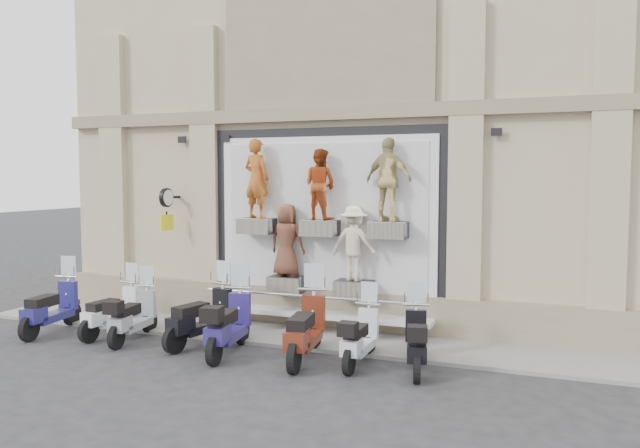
{
  "coord_description": "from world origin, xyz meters",
  "views": [
    {
      "loc": [
        4.9,
        -10.19,
        3.46
      ],
      "look_at": [
        0.27,
        1.9,
        2.47
      ],
      "focal_mm": 35.0,
      "sensor_mm": 36.0,
      "label": 1
    }
  ],
  "objects_px": {
    "scooter_h": "(416,329)",
    "scooter_d": "(201,305)",
    "scooter_a": "(51,296)",
    "scooter_e": "(229,312)",
    "scooter_b": "(112,301)",
    "scooter_f": "(305,315)",
    "guard_rail": "(310,317)",
    "clock_sign_bracket": "(167,204)",
    "scooter_g": "(360,326)",
    "scooter_c": "(133,305)"
  },
  "relations": [
    {
      "from": "scooter_g",
      "to": "scooter_h",
      "type": "bearing_deg",
      "value": 0.85
    },
    {
      "from": "scooter_b",
      "to": "scooter_c",
      "type": "bearing_deg",
      "value": -10.86
    },
    {
      "from": "guard_rail",
      "to": "scooter_b",
      "type": "height_order",
      "value": "scooter_b"
    },
    {
      "from": "clock_sign_bracket",
      "to": "scooter_c",
      "type": "relative_size",
      "value": 0.55
    },
    {
      "from": "guard_rail",
      "to": "scooter_h",
      "type": "bearing_deg",
      "value": -28.61
    },
    {
      "from": "clock_sign_bracket",
      "to": "scooter_a",
      "type": "distance_m",
      "value": 3.32
    },
    {
      "from": "clock_sign_bracket",
      "to": "scooter_b",
      "type": "xyz_separation_m",
      "value": [
        -0.19,
        -1.81,
        -2.04
      ]
    },
    {
      "from": "scooter_a",
      "to": "scooter_b",
      "type": "xyz_separation_m",
      "value": [
        1.41,
        0.31,
        -0.06
      ]
    },
    {
      "from": "clock_sign_bracket",
      "to": "scooter_a",
      "type": "bearing_deg",
      "value": -127.12
    },
    {
      "from": "clock_sign_bracket",
      "to": "scooter_h",
      "type": "xyz_separation_m",
      "value": [
        6.51,
        -1.89,
        -2.05
      ]
    },
    {
      "from": "guard_rail",
      "to": "scooter_e",
      "type": "distance_m",
      "value": 2.02
    },
    {
      "from": "scooter_f",
      "to": "scooter_b",
      "type": "bearing_deg",
      "value": 169.14
    },
    {
      "from": "scooter_d",
      "to": "scooter_e",
      "type": "distance_m",
      "value": 0.93
    },
    {
      "from": "scooter_b",
      "to": "scooter_g",
      "type": "distance_m",
      "value": 5.66
    },
    {
      "from": "guard_rail",
      "to": "scooter_b",
      "type": "xyz_separation_m",
      "value": [
        -4.09,
        -1.34,
        0.3
      ]
    },
    {
      "from": "scooter_b",
      "to": "scooter_e",
      "type": "xyz_separation_m",
      "value": [
        3.07,
        -0.36,
        0.08
      ]
    },
    {
      "from": "guard_rail",
      "to": "clock_sign_bracket",
      "type": "bearing_deg",
      "value": 173.16
    },
    {
      "from": "scooter_d",
      "to": "scooter_g",
      "type": "relative_size",
      "value": 1.15
    },
    {
      "from": "scooter_f",
      "to": "scooter_d",
      "type": "bearing_deg",
      "value": 165.79
    },
    {
      "from": "clock_sign_bracket",
      "to": "scooter_g",
      "type": "xyz_separation_m",
      "value": [
        5.47,
        -1.91,
        -2.08
      ]
    },
    {
      "from": "clock_sign_bracket",
      "to": "scooter_f",
      "type": "height_order",
      "value": "clock_sign_bracket"
    },
    {
      "from": "scooter_e",
      "to": "scooter_c",
      "type": "bearing_deg",
      "value": 167.82
    },
    {
      "from": "clock_sign_bracket",
      "to": "scooter_g",
      "type": "height_order",
      "value": "clock_sign_bracket"
    },
    {
      "from": "scooter_a",
      "to": "scooter_e",
      "type": "relative_size",
      "value": 0.97
    },
    {
      "from": "clock_sign_bracket",
      "to": "scooter_g",
      "type": "bearing_deg",
      "value": -19.24
    },
    {
      "from": "scooter_b",
      "to": "scooter_f",
      "type": "xyz_separation_m",
      "value": [
        4.63,
        -0.25,
        0.11
      ]
    },
    {
      "from": "guard_rail",
      "to": "clock_sign_bracket",
      "type": "height_order",
      "value": "clock_sign_bracket"
    },
    {
      "from": "clock_sign_bracket",
      "to": "scooter_e",
      "type": "distance_m",
      "value": 4.11
    },
    {
      "from": "scooter_a",
      "to": "scooter_d",
      "type": "xyz_separation_m",
      "value": [
        3.64,
        0.33,
        0.02
      ]
    },
    {
      "from": "scooter_c",
      "to": "scooter_h",
      "type": "xyz_separation_m",
      "value": [
        5.99,
        0.12,
        0.0
      ]
    },
    {
      "from": "guard_rail",
      "to": "scooter_c",
      "type": "bearing_deg",
      "value": -155.47
    },
    {
      "from": "guard_rail",
      "to": "scooter_h",
      "type": "distance_m",
      "value": 2.99
    },
    {
      "from": "scooter_a",
      "to": "scooter_b",
      "type": "distance_m",
      "value": 1.45
    },
    {
      "from": "scooter_a",
      "to": "scooter_h",
      "type": "relative_size",
      "value": 1.08
    },
    {
      "from": "scooter_a",
      "to": "scooter_b",
      "type": "relative_size",
      "value": 1.07
    },
    {
      "from": "scooter_f",
      "to": "clock_sign_bracket",
      "type": "bearing_deg",
      "value": 147.36
    },
    {
      "from": "scooter_c",
      "to": "scooter_e",
      "type": "bearing_deg",
      "value": -11.59
    },
    {
      "from": "guard_rail",
      "to": "scooter_g",
      "type": "bearing_deg",
      "value": -42.56
    },
    {
      "from": "clock_sign_bracket",
      "to": "scooter_d",
      "type": "bearing_deg",
      "value": -41.29
    },
    {
      "from": "scooter_a",
      "to": "scooter_e",
      "type": "bearing_deg",
      "value": -8.48
    },
    {
      "from": "clock_sign_bracket",
      "to": "scooter_c",
      "type": "height_order",
      "value": "clock_sign_bracket"
    },
    {
      "from": "clock_sign_bracket",
      "to": "guard_rail",
      "type": "bearing_deg",
      "value": -6.84
    },
    {
      "from": "scooter_d",
      "to": "scooter_f",
      "type": "bearing_deg",
      "value": 6.24
    },
    {
      "from": "clock_sign_bracket",
      "to": "scooter_f",
      "type": "bearing_deg",
      "value": -24.86
    },
    {
      "from": "scooter_a",
      "to": "scooter_e",
      "type": "height_order",
      "value": "scooter_e"
    },
    {
      "from": "scooter_g",
      "to": "scooter_h",
      "type": "relative_size",
      "value": 0.96
    },
    {
      "from": "scooter_d",
      "to": "scooter_f",
      "type": "height_order",
      "value": "scooter_f"
    },
    {
      "from": "scooter_c",
      "to": "scooter_f",
      "type": "bearing_deg",
      "value": -8.46
    },
    {
      "from": "scooter_h",
      "to": "scooter_d",
      "type": "bearing_deg",
      "value": 165.5
    },
    {
      "from": "scooter_a",
      "to": "scooter_g",
      "type": "distance_m",
      "value": 7.08
    }
  ]
}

